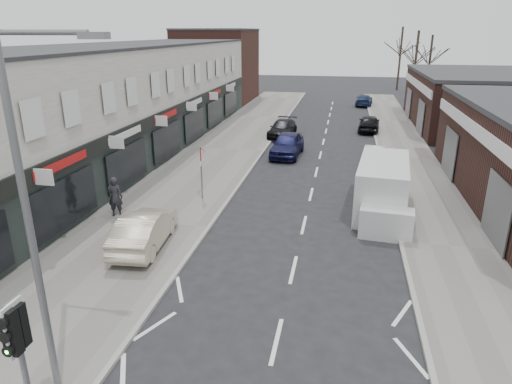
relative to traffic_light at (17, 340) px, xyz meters
The scene contains 19 objects.
pavement_left 24.24m from the traffic_light, 95.59° to the left, with size 5.50×64.00×0.12m, color slate.
pavement_right 26.18m from the traffic_light, 67.09° to the left, with size 3.50×64.00×0.12m, color slate.
shop_terrace_left 23.39m from the traffic_light, 112.93° to the left, with size 8.00×41.00×7.10m, color silver.
brick_block_far 47.91m from the traffic_light, 100.95° to the left, with size 8.00×10.00×8.00m, color #47271E.
right_unit_far 39.78m from the traffic_light, 64.86° to the left, with size 10.00×16.00×4.50m, color #391E1A.
tree_far_a 51.84m from the traffic_light, 75.00° to the left, with size 3.60×3.60×8.00m, color #382D26, non-canonical shape.
tree_far_b 58.28m from the traffic_light, 74.15° to the left, with size 3.60×3.60×7.50m, color #382D26, non-canonical shape.
tree_far_c 63.39m from the traffic_light, 78.25° to the left, with size 3.60×3.60×8.50m, color #382D26, non-canonical shape.
traffic_light is the anchor object (origin of this frame).
street_lamp 2.52m from the traffic_light, 95.88° to the left, with size 2.23×0.22×8.00m.
warning_sign 14.04m from the traffic_light, 93.10° to the left, with size 0.12×0.80×2.70m.
white_van 16.19m from the traffic_light, 61.31° to the left, with size 2.66×6.30×2.38m.
sedan_on_pavement 8.82m from the traffic_light, 99.13° to the left, with size 1.48×4.24×1.40m, color #C1B79B.
pedestrian 11.89m from the traffic_light, 109.22° to the left, with size 0.67×0.44×1.83m, color black.
parked_car_left_a 23.60m from the traffic_light, 84.64° to the left, with size 1.82×4.53×1.54m, color #13153D.
parked_car_left_b 29.23m from the traffic_light, 87.85° to the left, with size 1.82×4.49×1.30m, color black.
parked_car_right_a 23.49m from the traffic_light, 70.29° to the left, with size 1.39×4.00×1.32m, color silver.
parked_car_right_b 33.54m from the traffic_light, 76.36° to the left, with size 1.64×4.08×1.39m, color black.
parked_car_right_c 47.40m from the traffic_light, 80.40° to the left, with size 1.72×4.22×1.22m, color #152242.
Camera 1 is at (1.42, -8.22, 7.94)m, focal length 32.00 mm.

